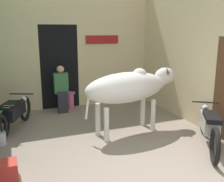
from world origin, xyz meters
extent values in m
cube|color=beige|center=(-1.62, 4.59, 1.18)|extent=(1.38, 0.18, 2.37)
cube|color=beige|center=(1.23, 4.59, 1.18)|extent=(2.17, 0.18, 2.37)
cube|color=black|center=(-0.39, 4.95, 1.18)|extent=(1.08, 0.90, 2.37)
cube|color=maroon|center=(0.89, 4.48, 1.94)|extent=(1.00, 0.03, 0.24)
cube|color=beige|center=(2.40, 2.25, 1.89)|extent=(0.18, 4.50, 3.79)
ellipsoid|color=silver|center=(0.57, 2.06, 1.03)|extent=(2.03, 0.99, 0.65)
ellipsoid|color=silver|center=(0.91, 2.11, 1.29)|extent=(0.35, 0.32, 0.24)
cylinder|color=silver|center=(1.46, 2.20, 1.08)|extent=(0.48, 0.37, 0.43)
ellipsoid|color=silver|center=(1.63, 2.23, 1.18)|extent=(0.57, 0.41, 0.39)
cylinder|color=silver|center=(-0.34, 1.91, 0.80)|extent=(0.14, 0.06, 0.64)
cylinder|color=silver|center=(1.14, 2.34, 0.35)|extent=(0.11, 0.11, 0.71)
cylinder|color=silver|center=(1.20, 1.97, 0.35)|extent=(0.11, 0.11, 0.71)
cylinder|color=silver|center=(-0.05, 2.15, 0.35)|extent=(0.11, 0.11, 0.71)
cylinder|color=silver|center=(0.01, 1.78, 0.35)|extent=(0.11, 0.11, 0.71)
cone|color=#473D33|center=(1.56, 2.35, 1.33)|extent=(0.09, 0.14, 0.18)
cone|color=#473D33|center=(1.60, 2.08, 1.33)|extent=(0.09, 0.14, 0.18)
torus|color=black|center=(1.39, 0.24, 0.32)|extent=(0.42, 0.59, 0.65)
torus|color=black|center=(2.15, 1.41, 0.32)|extent=(0.42, 0.59, 0.65)
cube|color=#9E9993|center=(1.77, 0.82, 0.49)|extent=(0.65, 0.79, 0.28)
cube|color=black|center=(1.66, 0.65, 0.67)|extent=(0.55, 0.66, 0.09)
cylinder|color=black|center=(2.07, 1.28, 0.75)|extent=(0.50, 0.34, 0.03)
sphere|color=silver|center=(2.12, 1.36, 0.59)|extent=(0.15, 0.15, 0.15)
torus|color=black|center=(-2.00, 2.41, 0.31)|extent=(0.32, 0.60, 0.62)
torus|color=black|center=(-1.44, 3.70, 0.31)|extent=(0.32, 0.60, 0.62)
cube|color=black|center=(-1.72, 3.05, 0.47)|extent=(0.56, 0.82, 0.28)
cube|color=black|center=(-1.80, 2.86, 0.65)|extent=(0.48, 0.67, 0.09)
cylinder|color=black|center=(-1.50, 3.56, 0.73)|extent=(0.55, 0.26, 0.03)
sphere|color=silver|center=(-1.46, 3.65, 0.57)|extent=(0.15, 0.15, 0.15)
torus|color=black|center=(-1.90, 2.75, 0.36)|extent=(0.19, 0.70, 0.71)
cylinder|color=black|center=(-1.92, 2.66, 0.71)|extent=(0.44, 0.12, 0.03)
cube|color=#282833|center=(-0.44, 3.98, 0.23)|extent=(0.26, 0.14, 0.47)
cube|color=#282833|center=(-0.44, 4.07, 0.52)|extent=(0.26, 0.32, 0.11)
cube|color=#386B42|center=(-0.44, 4.14, 0.80)|extent=(0.38, 0.20, 0.56)
sphere|color=tan|center=(-0.44, 4.14, 1.18)|extent=(0.20, 0.20, 0.20)
cylinder|color=#DB6093|center=(-0.17, 4.33, 0.22)|extent=(0.21, 0.21, 0.43)
cylinder|color=#DB6093|center=(-0.17, 4.33, 0.45)|extent=(0.31, 0.31, 0.04)
cube|color=red|center=(-1.95, 1.02, 0.14)|extent=(0.44, 0.32, 0.28)
camera|label=1|loc=(-1.72, -2.92, 2.24)|focal=42.00mm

